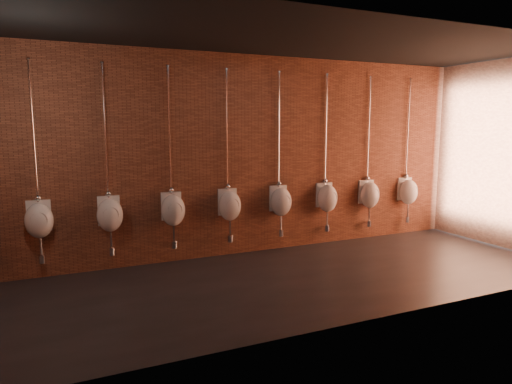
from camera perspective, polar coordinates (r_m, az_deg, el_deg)
ground at (r=6.34m, az=3.52°, el=-10.99°), size 8.50×8.50×0.00m
room_shell at (r=5.98m, az=3.69°, el=7.52°), size 8.54×3.04×3.22m
urinal_1 at (r=6.78m, az=-25.49°, el=-3.07°), size 0.38×0.33×2.71m
urinal_2 at (r=6.81m, az=-17.81°, el=-2.59°), size 0.38×0.33×2.71m
urinal_3 at (r=6.97m, az=-10.34°, el=-2.08°), size 0.38×0.33×2.71m
urinal_4 at (r=7.23m, az=-3.32°, el=-1.57°), size 0.38×0.33×2.71m
urinal_5 at (r=7.60m, az=3.12°, el=-1.08°), size 0.38×0.33×2.71m
urinal_6 at (r=8.05m, az=8.89°, el=-0.63°), size 0.38×0.33×2.71m
urinal_7 at (r=8.58m, az=14.00°, el=-0.22°), size 0.38×0.33×2.71m
urinal_8 at (r=9.17m, az=18.49°, el=0.14°), size 0.38×0.33×2.71m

